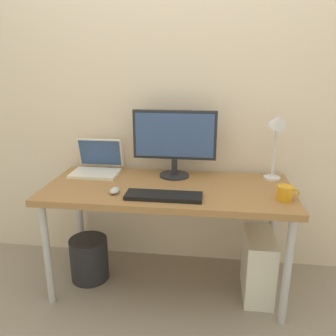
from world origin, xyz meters
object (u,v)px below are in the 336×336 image
Objects in this scene: mouse at (115,191)px; computer_tower at (258,265)px; coffee_mug at (285,193)px; wastebasket at (89,259)px; monitor at (175,139)px; laptop at (97,164)px; keyboard at (164,196)px; desk at (168,195)px; desk_lamp at (277,131)px.

computer_tower is at bearing 8.76° from mouse.
mouse is 0.72× the size of coffee_mug.
monitor is at bearing 18.53° from wastebasket.
keyboard is (0.53, -0.41, -0.05)m from laptop.
coffee_mug is at bearing -26.88° from monitor.
keyboard is 4.89× the size of mouse.
mouse is 0.66m from wastebasket.
desk_lamp is at bearing 16.73° from desk.
monitor is 4.43× the size of coffee_mug.
mouse is at bearing -58.66° from laptop.
wastebasket is at bearing -171.05° from desk_lamp.
desk is 0.74m from computer_tower.
coffee_mug is at bearing -87.70° from desk_lamp.
monitor is 1.25× the size of keyboard.
monitor is 0.77m from coffee_mug.
desk is at bearing 177.90° from computer_tower.
monitor is 0.53m from mouse.
desk_lamp is 0.44m from coffee_mug.
coffee_mug reaches higher than desk.
desk_lamp is at bearing 20.37° from mouse.
monitor is at bearing 87.72° from keyboard.
mouse is 1.04m from computer_tower.
wastebasket is at bearing 160.24° from keyboard.
laptop is 0.66m from wastebasket.
monitor reaches higher than computer_tower.
wastebasket is (-1.23, 0.14, -0.61)m from coffee_mug.
laptop is at bearing 167.90° from computer_tower.
laptop is at bearing 163.68° from coffee_mug.
monitor reaches higher than mouse.
mouse is (0.23, -0.37, -0.04)m from laptop.
keyboard reaches higher than computer_tower.
mouse reaches higher than keyboard.
computer_tower is (0.58, 0.17, -0.52)m from keyboard.
laptop is at bearing 157.60° from desk.
coffee_mug reaches higher than keyboard.
laptop is 3.56× the size of mouse.
desk_lamp is at bearing 30.54° from keyboard.
laptop reaches higher than mouse.
mouse is at bearing 173.54° from keyboard.
coffee_mug is (0.68, -0.14, 0.10)m from desk.
computer_tower is (1.11, -0.24, -0.56)m from laptop.
keyboard is at bearing -175.32° from coffee_mug.
desk_lamp reaches higher than keyboard.
monitor reaches higher than laptop.
computer_tower is (0.88, 0.14, -0.52)m from mouse.
mouse is 0.21× the size of computer_tower.
coffee_mug is (0.68, 0.06, 0.03)m from keyboard.
coffee_mug is at bearing 1.27° from mouse.
desk is 5.11× the size of wastebasket.
laptop is 1.07× the size of wastebasket.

